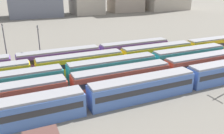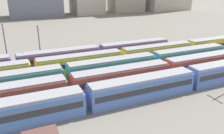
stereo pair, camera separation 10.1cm
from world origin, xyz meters
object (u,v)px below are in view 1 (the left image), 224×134
(train_track_4, at_px, (60,58))
(catenary_pole_1, at_px, (39,43))
(train_track_2, at_px, (113,68))
(train_track_3, at_px, (157,52))
(catenary_pole_3, at_px, (5,44))

(train_track_4, relative_size, catenary_pole_1, 6.29)
(train_track_4, xyz_separation_m, catenary_pole_1, (-3.64, 3.17, 3.06))
(train_track_2, relative_size, train_track_4, 1.00)
(train_track_2, relative_size, train_track_3, 0.60)
(train_track_4, bearing_deg, train_track_2, -51.59)
(train_track_3, height_order, train_track_4, same)
(train_track_4, relative_size, catenary_pole_3, 5.71)
(catenary_pole_3, bearing_deg, train_track_3, -13.66)
(train_track_4, height_order, catenary_pole_3, catenary_pole_3)
(train_track_3, bearing_deg, train_track_2, -159.51)
(catenary_pole_3, bearing_deg, train_track_4, -14.62)
(train_track_3, xyz_separation_m, train_track_4, (-22.16, 5.20, -0.00))
(train_track_4, distance_m, catenary_pole_3, 11.44)
(train_track_2, relative_size, catenary_pole_3, 5.71)
(train_track_2, distance_m, catenary_pole_3, 23.19)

